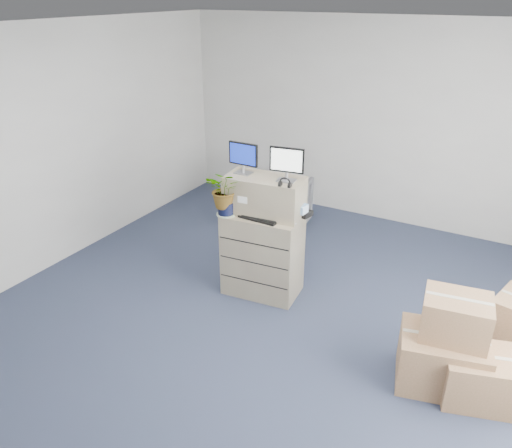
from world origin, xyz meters
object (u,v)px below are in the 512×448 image
object	(u,v)px
filing_cabinet_lower	(263,254)
water_bottle	(266,205)
office_chair	(278,202)
potted_plant	(225,194)
keyboard	(260,218)
monitor_left	(243,156)
monitor_right	(287,163)

from	to	relation	value
filing_cabinet_lower	water_bottle	distance (m)	0.58
water_bottle	office_chair	bearing A→B (deg)	112.60
water_bottle	potted_plant	world-z (taller)	potted_plant
keyboard	potted_plant	size ratio (longest dim) A/B	0.98
potted_plant	water_bottle	bearing A→B (deg)	29.38
monitor_left	keyboard	world-z (taller)	monitor_left
monitor_left	filing_cabinet_lower	bearing A→B (deg)	-7.29
potted_plant	monitor_left	bearing A→B (deg)	70.47
monitor_right	monitor_left	bearing A→B (deg)	172.88
keyboard	water_bottle	xyz separation A→B (m)	(0.01, 0.12, 0.10)
monitor_right	keyboard	bearing A→B (deg)	-152.44
keyboard	water_bottle	distance (m)	0.16
keyboard	potted_plant	world-z (taller)	potted_plant
filing_cabinet_lower	office_chair	world-z (taller)	filing_cabinet_lower
monitor_left	office_chair	size ratio (longest dim) A/B	0.41
water_bottle	keyboard	bearing A→B (deg)	-95.74
filing_cabinet_lower	potted_plant	bearing A→B (deg)	-156.02
monitor_left	keyboard	size ratio (longest dim) A/B	0.78
keyboard	office_chair	xyz separation A→B (m)	(-0.61, 1.62, -0.55)
keyboard	water_bottle	size ratio (longest dim) A/B	1.91
potted_plant	filing_cabinet_lower	bearing A→B (deg)	29.80
water_bottle	potted_plant	size ratio (longest dim) A/B	0.51
office_chair	potted_plant	bearing A→B (deg)	92.45
monitor_right	potted_plant	bearing A→B (deg)	-165.70
filing_cabinet_lower	monitor_right	size ratio (longest dim) A/B	2.68
filing_cabinet_lower	potted_plant	xyz separation A→B (m)	(-0.34, -0.19, 0.70)
monitor_left	water_bottle	distance (m)	0.56
keyboard	office_chair	distance (m)	1.81
monitor_right	potted_plant	distance (m)	0.72
filing_cabinet_lower	office_chair	size ratio (longest dim) A/B	1.17
monitor_right	water_bottle	distance (m)	0.53
keyboard	office_chair	size ratio (longest dim) A/B	0.53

